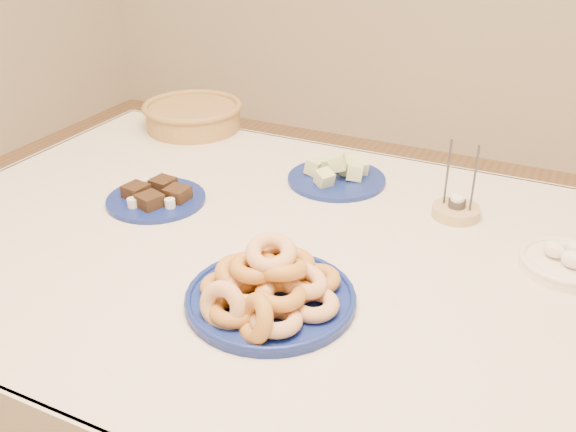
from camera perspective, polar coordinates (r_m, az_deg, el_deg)
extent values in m
cylinder|color=brown|center=(2.10, -11.84, -2.70)|extent=(0.06, 0.06, 0.72)
cube|color=silver|center=(1.29, 0.97, -3.37)|extent=(1.70, 1.10, 0.02)
cube|color=silver|center=(1.81, 8.38, 1.29)|extent=(1.70, 0.01, 0.28)
cube|color=silver|center=(1.84, -23.80, -0.49)|extent=(0.01, 1.10, 0.28)
cylinder|color=navy|center=(1.13, -1.55, -7.41)|extent=(0.36, 0.36, 0.02)
torus|color=navy|center=(1.13, -1.56, -7.09)|extent=(0.36, 0.36, 0.01)
torus|color=tan|center=(1.08, 2.30, -7.86)|extent=(0.11, 0.11, 0.03)
torus|color=#9F6323|center=(1.14, 2.53, -5.68)|extent=(0.11, 0.11, 0.03)
torus|color=#9F6323|center=(1.19, -0.17, -4.31)|extent=(0.11, 0.11, 0.04)
torus|color=tan|center=(1.18, -3.85, -4.45)|extent=(0.10, 0.10, 0.04)
torus|color=#9F6323|center=(1.13, -5.63, -6.27)|extent=(0.10, 0.10, 0.03)
torus|color=#9F6323|center=(1.07, -4.79, -8.32)|extent=(0.12, 0.12, 0.03)
torus|color=tan|center=(1.05, -1.05, -9.28)|extent=(0.12, 0.12, 0.03)
torus|color=tan|center=(1.10, 1.37, -5.73)|extent=(0.11, 0.10, 0.05)
torus|color=#9F6323|center=(1.14, 0.25, -4.30)|extent=(0.11, 0.11, 0.03)
torus|color=tan|center=(1.14, -2.31, -4.14)|extent=(0.12, 0.12, 0.03)
torus|color=#9F6323|center=(1.12, -4.32, -5.10)|extent=(0.12, 0.12, 0.05)
torus|color=tan|center=(1.07, -3.45, -6.54)|extent=(0.09, 0.10, 0.05)
torus|color=#9F6323|center=(1.06, -0.69, -6.96)|extent=(0.12, 0.12, 0.03)
torus|color=#9F6323|center=(1.08, -0.52, -4.76)|extent=(0.12, 0.12, 0.05)
torus|color=tan|center=(1.11, -1.33, -3.54)|extent=(0.12, 0.12, 0.05)
torus|color=#9F6323|center=(1.08, -2.96, -4.53)|extent=(0.12, 0.12, 0.03)
torus|color=tan|center=(1.07, -1.53, -3.29)|extent=(0.12, 0.12, 0.05)
torus|color=tan|center=(1.06, -5.81, -7.99)|extent=(0.09, 0.06, 0.09)
torus|color=#9F6323|center=(1.03, -2.93, -9.16)|extent=(0.10, 0.10, 0.09)
cylinder|color=navy|center=(1.58, 4.33, 3.27)|extent=(0.31, 0.31, 0.01)
cube|color=#BDD486|center=(1.60, 5.17, 4.54)|extent=(0.05, 0.05, 0.04)
cube|color=#BDD486|center=(1.59, 6.35, 4.35)|extent=(0.06, 0.06, 0.04)
cube|color=#BDD486|center=(1.52, 3.25, 3.37)|extent=(0.06, 0.06, 0.05)
cube|color=#BDD486|center=(1.54, 4.41, 4.77)|extent=(0.05, 0.05, 0.05)
cube|color=#BDD486|center=(1.58, 2.38, 4.38)|extent=(0.05, 0.04, 0.04)
cube|color=#BDD486|center=(1.59, 3.31, 4.51)|extent=(0.05, 0.05, 0.04)
cube|color=#BDD486|center=(1.60, 5.95, 4.58)|extent=(0.05, 0.05, 0.05)
cube|color=#BDD486|center=(1.62, 5.51, 4.89)|extent=(0.05, 0.05, 0.04)
cube|color=#BDD486|center=(1.56, 5.96, 3.91)|extent=(0.05, 0.05, 0.04)
cube|color=#BDD486|center=(1.58, 5.57, 4.30)|extent=(0.04, 0.04, 0.04)
cylinder|color=navy|center=(1.50, -11.63, 1.45)|extent=(0.28, 0.28, 0.01)
cube|color=black|center=(1.51, -13.36, 2.19)|extent=(0.06, 0.06, 0.03)
cube|color=black|center=(1.46, -12.19, 1.35)|extent=(0.06, 0.06, 0.03)
cube|color=black|center=(1.53, -11.04, 2.77)|extent=(0.05, 0.05, 0.03)
cube|color=black|center=(1.48, -9.81, 1.97)|extent=(0.05, 0.05, 0.03)
cylinder|color=white|center=(1.55, -12.58, 2.87)|extent=(0.03, 0.03, 0.02)
cylinder|color=white|center=(1.47, -13.65, 1.16)|extent=(0.03, 0.03, 0.02)
cylinder|color=white|center=(1.45, -10.45, 1.13)|extent=(0.03, 0.03, 0.02)
cylinder|color=olive|center=(1.93, -8.43, 8.64)|extent=(0.28, 0.28, 0.07)
torus|color=olive|center=(1.92, -8.50, 9.63)|extent=(0.30, 0.30, 0.02)
cylinder|color=tan|center=(1.45, 14.69, 0.39)|extent=(0.12, 0.12, 0.02)
cylinder|color=#3C3C41|center=(1.44, 14.79, 1.09)|extent=(0.04, 0.04, 0.02)
cylinder|color=white|center=(1.44, 14.84, 1.52)|extent=(0.03, 0.03, 0.01)
cylinder|color=#3C3C41|center=(1.43, 14.00, 3.81)|extent=(0.01, 0.01, 0.15)
cylinder|color=#3C3C41|center=(1.41, 16.24, 3.20)|extent=(0.01, 0.01, 0.15)
cylinder|color=white|center=(1.33, 23.40, -4.02)|extent=(0.21, 0.21, 0.02)
torus|color=white|center=(1.32, 23.49, -3.63)|extent=(0.22, 0.22, 0.01)
ellipsoid|color=white|center=(1.31, 22.60, -2.74)|extent=(0.05, 0.05, 0.03)
ellipsoid|color=white|center=(1.29, 23.99, -3.53)|extent=(0.05, 0.05, 0.03)
ellipsoid|color=white|center=(1.33, 24.23, -2.68)|extent=(0.05, 0.05, 0.03)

